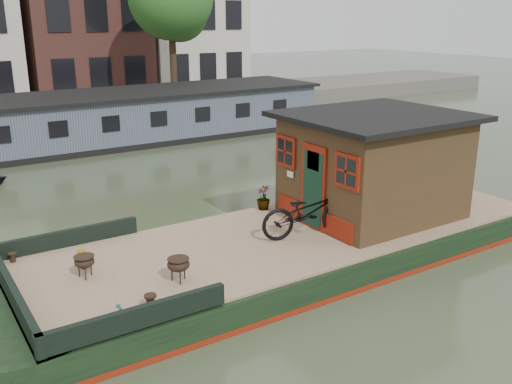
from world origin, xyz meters
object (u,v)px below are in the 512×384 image
cabin (373,164)px  brazier_front (179,270)px  bicycle (308,212)px  brazier_rear (85,267)px

cabin → brazier_front: 5.60m
bicycle → brazier_rear: bearing=95.6°
bicycle → brazier_rear: 4.69m
cabin → brazier_rear: 6.89m
cabin → brazier_front: bearing=-171.5°
cabin → bicycle: cabin is taller
cabin → bicycle: size_ratio=1.91×
brazier_front → bicycle: bearing=8.3°
cabin → brazier_front: size_ratio=8.91×
bicycle → brazier_front: size_ratio=4.68×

